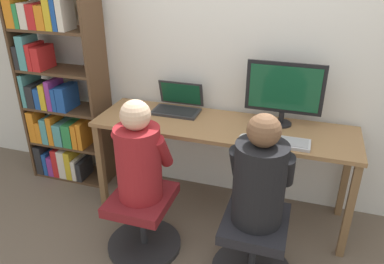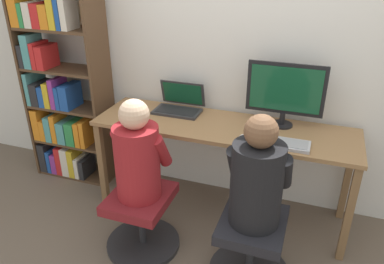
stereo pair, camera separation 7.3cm
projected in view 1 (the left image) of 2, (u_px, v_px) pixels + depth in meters
ground_plane at (211, 231)px, 2.90m from camera, size 14.00×14.00×0.00m
wall_back at (236, 45)px, 2.87m from camera, size 10.00×0.05×2.60m
desk at (223, 135)px, 2.84m from camera, size 1.96×0.56×0.78m
desktop_monitor at (284, 91)px, 2.69m from camera, size 0.56×0.16×0.48m
laptop at (178, 105)px, 3.02m from camera, size 0.37×0.27×0.22m
keyboard at (281, 142)px, 2.52m from camera, size 0.38×0.16×0.03m
computer_mouse_by_keyboard at (244, 137)px, 2.58m from camera, size 0.07×0.12×0.03m
office_chair_left at (253, 245)px, 2.42m from camera, size 0.53×0.53×0.45m
office_chair_right at (143, 220)px, 2.65m from camera, size 0.53×0.53×0.45m
person_at_monitor at (260, 177)px, 2.20m from camera, size 0.38×0.34×0.71m
person_at_laptop at (139, 156)px, 2.42m from camera, size 0.37×0.33×0.69m
bookshelf at (56, 93)px, 3.26m from camera, size 0.74×0.31×1.74m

